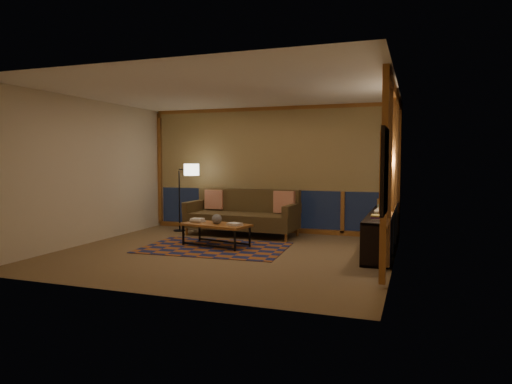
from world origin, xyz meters
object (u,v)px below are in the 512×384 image
(coffee_table, at_px, (216,235))
(bookshelf, at_px, (381,232))
(sofa, at_px, (242,213))
(floor_lamp, at_px, (179,197))

(coffee_table, height_order, bookshelf, bookshelf)
(bookshelf, bearing_deg, coffee_table, -169.27)
(sofa, relative_size, coffee_table, 1.83)
(sofa, height_order, bookshelf, sofa)
(floor_lamp, bearing_deg, bookshelf, -0.30)
(sofa, bearing_deg, coffee_table, -88.12)
(floor_lamp, bearing_deg, sofa, 6.40)
(floor_lamp, relative_size, bookshelf, 0.57)
(sofa, relative_size, bookshelf, 0.87)
(coffee_table, xyz_separation_m, bookshelf, (2.84, 0.54, 0.12))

